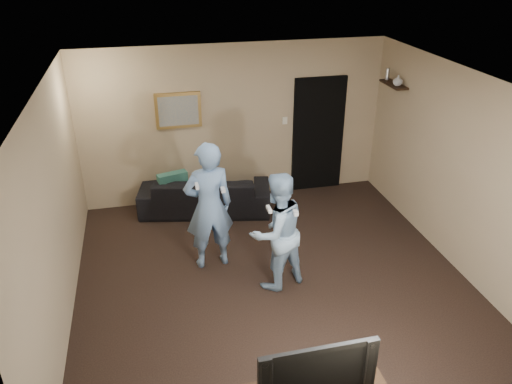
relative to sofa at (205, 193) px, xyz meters
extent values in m
plane|color=black|center=(0.59, -2.07, -0.31)|extent=(5.00, 5.00, 0.00)
cube|color=silver|center=(0.59, -2.07, 2.29)|extent=(5.00, 5.00, 0.04)
cube|color=tan|center=(0.59, 0.43, 0.99)|extent=(5.00, 0.04, 2.60)
cube|color=tan|center=(0.59, -4.57, 0.99)|extent=(5.00, 0.04, 2.60)
cube|color=tan|center=(-1.91, -2.07, 0.99)|extent=(0.04, 5.00, 2.60)
cube|color=tan|center=(3.09, -2.07, 0.99)|extent=(0.04, 5.00, 2.60)
imported|color=black|center=(0.00, 0.00, 0.00)|extent=(2.22, 1.23, 0.61)
cube|color=#1B524B|center=(-0.51, 0.00, 0.17)|extent=(0.49, 0.28, 0.47)
cube|color=olive|center=(-0.31, 0.40, 1.29)|extent=(0.72, 0.05, 0.57)
cube|color=slate|center=(-0.31, 0.38, 1.29)|extent=(0.62, 0.01, 0.47)
cube|color=black|center=(2.04, 0.40, 0.69)|extent=(0.90, 0.06, 2.00)
cube|color=silver|center=(1.44, 0.40, 0.99)|extent=(0.08, 0.02, 0.12)
cube|color=black|center=(2.98, -0.27, 1.68)|extent=(0.20, 0.60, 0.03)
imported|color=silver|center=(2.98, -0.39, 1.78)|extent=(0.16, 0.16, 0.16)
cylinder|color=#B7B7BB|center=(2.98, -0.04, 1.79)|extent=(0.06, 0.06, 0.18)
imported|color=black|center=(0.35, -4.34, 0.48)|extent=(1.03, 0.14, 0.59)
imported|color=#6F93C1|center=(-0.14, -1.54, 0.58)|extent=(0.69, 0.49, 1.78)
cube|color=white|center=(-0.30, -1.76, 1.00)|extent=(0.04, 0.14, 0.04)
cube|color=white|center=(0.02, -1.76, 0.92)|extent=(0.05, 0.09, 0.05)
imported|color=#97BADB|center=(0.61, -2.17, 0.47)|extent=(0.92, 0.82, 1.56)
cube|color=white|center=(0.45, -2.39, 0.93)|extent=(0.04, 0.14, 0.04)
cube|color=white|center=(0.77, -2.39, 0.84)|extent=(0.05, 0.09, 0.05)
camera|label=1|loc=(-0.82, -7.24, 3.69)|focal=35.00mm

